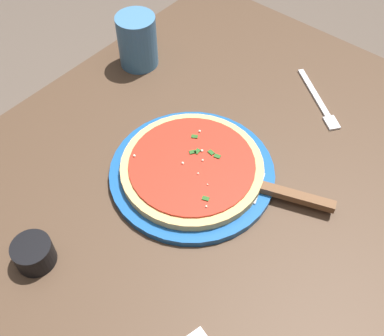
{
  "coord_description": "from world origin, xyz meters",
  "views": [
    {
      "loc": [
        -0.45,
        -0.33,
        1.41
      ],
      "look_at": [
        -0.04,
        0.01,
        0.75
      ],
      "focal_mm": 43.71,
      "sensor_mm": 36.0,
      "label": 1
    }
  ],
  "objects_px": {
    "serving_plate": "(192,172)",
    "pizza_server": "(274,191)",
    "cup_tall_drink": "(137,41)",
    "cup_small_sauce": "(34,253)",
    "fork": "(319,102)",
    "pizza": "(192,167)"
  },
  "relations": [
    {
      "from": "serving_plate",
      "to": "pizza_server",
      "type": "height_order",
      "value": "pizza_server"
    },
    {
      "from": "cup_tall_drink",
      "to": "pizza_server",
      "type": "bearing_deg",
      "value": -104.87
    },
    {
      "from": "cup_small_sauce",
      "to": "fork",
      "type": "distance_m",
      "value": 0.63
    },
    {
      "from": "pizza",
      "to": "cup_small_sauce",
      "type": "distance_m",
      "value": 0.3
    },
    {
      "from": "pizza",
      "to": "cup_small_sauce",
      "type": "height_order",
      "value": "cup_small_sauce"
    },
    {
      "from": "cup_tall_drink",
      "to": "fork",
      "type": "xyz_separation_m",
      "value": [
        0.15,
        -0.38,
        -0.06
      ]
    },
    {
      "from": "cup_tall_drink",
      "to": "fork",
      "type": "bearing_deg",
      "value": -68.85
    },
    {
      "from": "serving_plate",
      "to": "pizza",
      "type": "relative_size",
      "value": 1.16
    },
    {
      "from": "serving_plate",
      "to": "pizza_server",
      "type": "distance_m",
      "value": 0.15
    },
    {
      "from": "cup_tall_drink",
      "to": "cup_small_sauce",
      "type": "bearing_deg",
      "value": -154.67
    },
    {
      "from": "serving_plate",
      "to": "pizza",
      "type": "height_order",
      "value": "pizza"
    },
    {
      "from": "pizza_server",
      "to": "fork",
      "type": "xyz_separation_m",
      "value": [
        0.26,
        0.06,
        -0.02
      ]
    },
    {
      "from": "serving_plate",
      "to": "cup_small_sauce",
      "type": "xyz_separation_m",
      "value": [
        -0.29,
        0.08,
        0.02
      ]
    },
    {
      "from": "pizza_server",
      "to": "cup_tall_drink",
      "type": "bearing_deg",
      "value": 75.13
    },
    {
      "from": "serving_plate",
      "to": "pizza",
      "type": "bearing_deg",
      "value": 8.55
    },
    {
      "from": "serving_plate",
      "to": "cup_small_sauce",
      "type": "relative_size",
      "value": 4.73
    },
    {
      "from": "pizza",
      "to": "fork",
      "type": "relative_size",
      "value": 1.62
    },
    {
      "from": "pizza",
      "to": "fork",
      "type": "bearing_deg",
      "value": -14.36
    },
    {
      "from": "serving_plate",
      "to": "cup_small_sauce",
      "type": "height_order",
      "value": "cup_small_sauce"
    },
    {
      "from": "pizza",
      "to": "cup_tall_drink",
      "type": "relative_size",
      "value": 2.2
    },
    {
      "from": "pizza",
      "to": "pizza_server",
      "type": "height_order",
      "value": "pizza"
    },
    {
      "from": "cup_small_sauce",
      "to": "serving_plate",
      "type": "bearing_deg",
      "value": -15.07
    }
  ]
}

